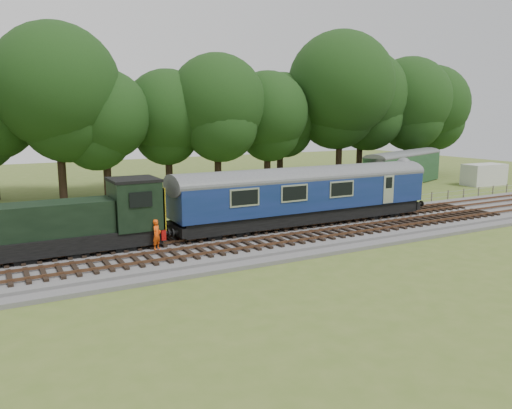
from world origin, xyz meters
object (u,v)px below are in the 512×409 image
dmu_railcar (306,190)px  worker (157,235)px  caravan (484,175)px  shunter_loco (83,222)px  parked_coach (404,166)px

dmu_railcar → worker: 10.62m
dmu_railcar → caravan: bearing=16.4°
caravan → shunter_loco: bearing=-165.5°
dmu_railcar → parked_coach: bearing=30.8°
worker → parked_coach: bearing=-15.6°
shunter_loco → parked_coach: size_ratio=0.63×
parked_coach → worker: bearing=-177.4°
dmu_railcar → shunter_loco: dmu_railcar is taller
dmu_railcar → shunter_loco: 13.94m
parked_coach → caravan: parked_coach is taller
shunter_loco → dmu_railcar: bearing=-0.0°
worker → caravan: 40.57m
worker → shunter_loco: bearing=119.5°
worker → parked_coach: 34.80m
shunter_loco → worker: (3.49, -1.34, -0.81)m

